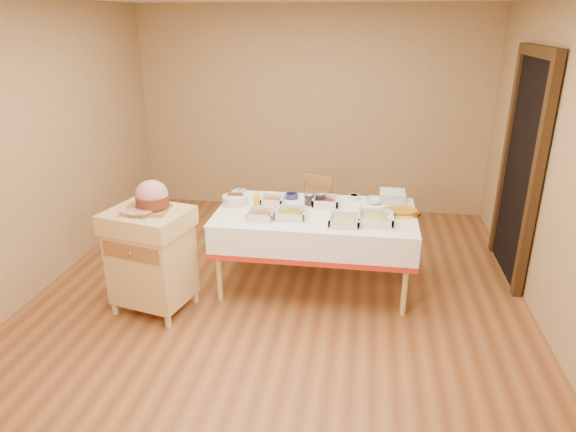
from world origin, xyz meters
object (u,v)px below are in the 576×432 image
object	(u,v)px
preserve_jar_left	(309,199)
mustard_bottle	(256,202)
brass_platter	(400,212)
preserve_jar_right	(321,199)
plate_stack	(392,196)
bread_basket	(235,200)
dining_table	(315,228)
butcher_cart	(151,255)
dining_chair	(311,217)
ham_on_board	(151,198)

from	to	relation	value
preserve_jar_left	mustard_bottle	distance (m)	0.52
preserve_jar_left	mustard_bottle	size ratio (longest dim) A/B	0.67
preserve_jar_left	brass_platter	world-z (taller)	preserve_jar_left
preserve_jar_right	plate_stack	xyz separation A→B (m)	(0.68, 0.20, -0.01)
preserve_jar_left	plate_stack	size ratio (longest dim) A/B	0.53
bread_basket	brass_platter	size ratio (longest dim) A/B	0.69
dining_table	plate_stack	world-z (taller)	plate_stack
butcher_cart	dining_chair	bearing A→B (deg)	46.55
brass_platter	preserve_jar_right	bearing A→B (deg)	168.85
dining_table	preserve_jar_right	size ratio (longest dim) A/B	14.08
dining_chair	plate_stack	distance (m)	0.94
butcher_cart	preserve_jar_right	xyz separation A→B (m)	(1.38, 0.84, 0.29)
dining_table	preserve_jar_right	xyz separation A→B (m)	(0.03, 0.19, 0.22)
butcher_cart	preserve_jar_left	size ratio (longest dim) A/B	7.30
dining_chair	brass_platter	xyz separation A→B (m)	(0.88, -0.61, 0.33)
preserve_jar_right	bread_basket	distance (m)	0.81
dining_chair	ham_on_board	distance (m)	1.84
dining_chair	brass_platter	bearing A→B (deg)	-34.66
ham_on_board	preserve_jar_right	xyz separation A→B (m)	(1.34, 0.81, -0.22)
brass_platter	preserve_jar_left	bearing A→B (deg)	171.27
dining_table	preserve_jar_right	world-z (taller)	preserve_jar_right
preserve_jar_right	butcher_cart	bearing A→B (deg)	-148.68
dining_chair	brass_platter	world-z (taller)	dining_chair
ham_on_board	bread_basket	xyz separation A→B (m)	(0.53, 0.69, -0.23)
mustard_bottle	butcher_cart	bearing A→B (deg)	-143.83
dining_chair	bread_basket	bearing A→B (deg)	-138.59
ham_on_board	plate_stack	xyz separation A→B (m)	(2.01, 1.00, -0.22)
butcher_cart	dining_chair	xyz separation A→B (m)	(1.23, 1.30, -0.08)
preserve_jar_left	preserve_jar_right	bearing A→B (deg)	8.39
plate_stack	butcher_cart	bearing A→B (deg)	-153.26
butcher_cart	plate_stack	xyz separation A→B (m)	(2.05, 1.03, 0.29)
dining_table	mustard_bottle	size ratio (longest dim) A/B	9.59
preserve_jar_left	dining_chair	bearing A→B (deg)	94.18
butcher_cart	bread_basket	world-z (taller)	butcher_cart
dining_table	brass_platter	world-z (taller)	brass_platter
dining_table	brass_platter	size ratio (longest dim) A/B	5.10
dining_chair	ham_on_board	size ratio (longest dim) A/B	2.25
bread_basket	brass_platter	bearing A→B (deg)	-0.99
ham_on_board	plate_stack	bearing A→B (deg)	26.49
mustard_bottle	ham_on_board	bearing A→B (deg)	-143.93
ham_on_board	preserve_jar_right	distance (m)	1.58
preserve_jar_right	brass_platter	distance (m)	0.76
ham_on_board	plate_stack	distance (m)	2.26
butcher_cart	ham_on_board	bearing A→B (deg)	38.15
dining_table	preserve_jar_right	bearing A→B (deg)	82.19
preserve_jar_left	plate_stack	bearing A→B (deg)	15.19
ham_on_board	mustard_bottle	xyz separation A→B (m)	(0.77, 0.56, -0.19)
dining_table	dining_chair	distance (m)	0.69
mustard_bottle	brass_platter	size ratio (longest dim) A/B	0.53
ham_on_board	brass_platter	world-z (taller)	ham_on_board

